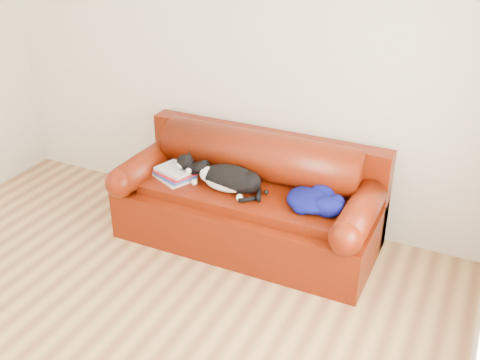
# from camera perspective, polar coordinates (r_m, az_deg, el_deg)

# --- Properties ---
(ground) EXTENTS (4.50, 4.50, 0.00)m
(ground) POSITION_cam_1_polar(r_m,az_deg,el_deg) (3.95, -14.55, -15.35)
(ground) COLOR brown
(ground) RESTS_ON ground
(room_shell) EXTENTS (4.52, 4.02, 2.61)m
(room_shell) POSITION_cam_1_polar(r_m,az_deg,el_deg) (3.03, -16.20, 7.86)
(room_shell) COLOR beige
(room_shell) RESTS_ON ground
(sofa_base) EXTENTS (2.10, 0.90, 0.50)m
(sofa_base) POSITION_cam_1_polar(r_m,az_deg,el_deg) (4.63, 0.77, -3.67)
(sofa_base) COLOR #410602
(sofa_base) RESTS_ON ground
(sofa_back) EXTENTS (2.10, 1.01, 0.88)m
(sofa_back) POSITION_cam_1_polar(r_m,az_deg,el_deg) (4.67, 2.05, 0.92)
(sofa_back) COLOR #410602
(sofa_back) RESTS_ON ground
(book_stack) EXTENTS (0.39, 0.36, 0.10)m
(book_stack) POSITION_cam_1_polar(r_m,az_deg,el_deg) (4.65, -6.63, 0.67)
(book_stack) COLOR beige
(book_stack) RESTS_ON sofa_base
(cat) EXTENTS (0.70, 0.29, 0.25)m
(cat) POSITION_cam_1_polar(r_m,az_deg,el_deg) (4.42, -1.07, 0.09)
(cat) COLOR black
(cat) RESTS_ON sofa_base
(blanket) EXTENTS (0.46, 0.38, 0.14)m
(blanket) POSITION_cam_1_polar(r_m,az_deg,el_deg) (4.23, 7.55, -2.02)
(blanket) COLOR #020C3F
(blanket) RESTS_ON sofa_base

